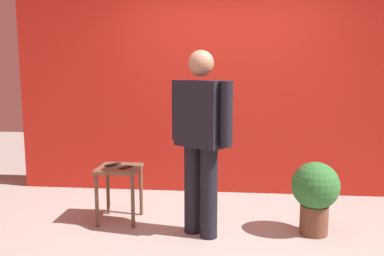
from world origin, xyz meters
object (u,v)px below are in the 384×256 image
at_px(tv_remote, 113,165).
at_px(standing_person, 201,134).
at_px(side_table, 119,178).
at_px(cell_phone, 126,167).
at_px(potted_plant, 315,192).

bearing_deg(tv_remote, standing_person, 14.03).
relative_size(side_table, tv_remote, 3.31).
height_order(cell_phone, tv_remote, tv_remote).
bearing_deg(potted_plant, standing_person, -173.91).
distance_m(side_table, potted_plant, 1.91).
distance_m(standing_person, cell_phone, 0.89).
distance_m(standing_person, tv_remote, 1.04).
relative_size(side_table, potted_plant, 0.82).
bearing_deg(tv_remote, side_table, 1.40).
distance_m(standing_person, side_table, 1.02).
xyz_separation_m(standing_person, tv_remote, (-0.92, 0.31, -0.38)).
height_order(side_table, cell_phone, cell_phone).
distance_m(standing_person, potted_plant, 1.19).
bearing_deg(cell_phone, potted_plant, 19.74).
relative_size(standing_person, potted_plant, 2.48).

